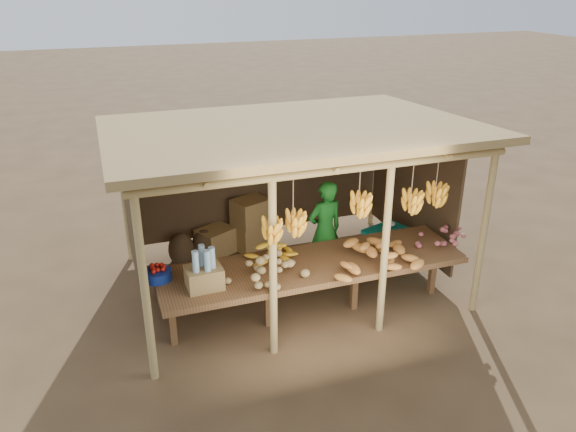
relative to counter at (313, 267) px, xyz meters
name	(u,v)px	position (x,y,z in m)	size (l,w,h in m)	color
ground	(288,282)	(0.00, 0.95, -0.74)	(60.00, 60.00, 0.00)	brown
stall_structure	(293,158)	(0.05, 0.88, 1.17)	(4.70, 3.50, 2.43)	tan
counter	(313,267)	(0.00, 0.00, 0.00)	(3.90, 1.05, 0.80)	brown
potato_heap	(266,267)	(-0.69, -0.22, 0.24)	(0.94, 0.57, 0.36)	#98814E
sweet_potato_heap	(370,252)	(0.64, -0.29, 0.24)	(1.15, 0.69, 0.36)	#C57F32
onion_heap	(447,231)	(1.90, -0.07, 0.24)	(0.85, 0.51, 0.36)	#B3575C
banana_pile	(272,248)	(-0.46, 0.24, 0.23)	(0.55, 0.33, 0.35)	yellow
tomato_basin	(157,274)	(-1.90, 0.22, 0.14)	(0.34, 0.34, 0.18)	navy
bottle_box	(204,272)	(-1.41, -0.15, 0.26)	(0.42, 0.34, 0.52)	olive
vendor	(325,231)	(0.55, 0.92, 0.02)	(0.55, 0.36, 1.51)	#186E1F
tarp_crate	(388,247)	(1.60, 0.91, -0.42)	(0.79, 0.74, 0.78)	brown
carton_stack	(239,230)	(-0.41, 2.15, -0.36)	(1.25, 0.61, 0.85)	olive
burlap_sacks	(193,245)	(-1.17, 2.12, -0.50)	(0.77, 0.41, 0.55)	#4A3622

